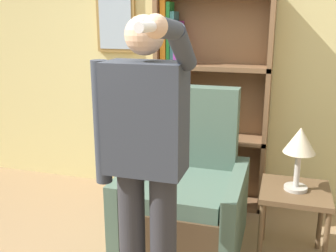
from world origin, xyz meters
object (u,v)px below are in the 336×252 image
(armchair, at_px, (186,197))
(table_lamp, at_px, (300,145))
(bookcase, at_px, (200,103))
(person_standing, at_px, (145,159))
(side_table, at_px, (294,201))

(armchair, xyz_separation_m, table_lamp, (0.80, -0.05, 0.52))
(bookcase, xyz_separation_m, person_standing, (0.05, -1.62, 0.04))
(person_standing, height_order, table_lamp, person_standing)
(bookcase, bearing_deg, person_standing, -88.30)
(bookcase, bearing_deg, side_table, -42.59)
(bookcase, xyz_separation_m, table_lamp, (0.86, -0.79, -0.07))
(person_standing, bearing_deg, armchair, 89.48)
(armchair, height_order, table_lamp, armchair)
(bookcase, distance_m, armchair, 0.95)
(bookcase, relative_size, table_lamp, 4.28)
(bookcase, xyz_separation_m, armchair, (0.06, -0.74, -0.59))
(bookcase, height_order, armchair, bookcase)
(armchair, distance_m, table_lamp, 0.96)
(bookcase, height_order, side_table, bookcase)
(armchair, relative_size, table_lamp, 2.63)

